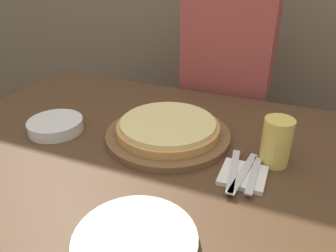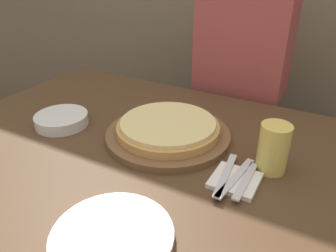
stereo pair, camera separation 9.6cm
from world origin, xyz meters
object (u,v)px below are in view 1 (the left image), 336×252
Objects in this scene: pizza_on_board at (168,131)px; diner_person at (225,95)px; dinner_plate at (135,240)px; fork at (233,170)px; dinner_knife at (243,173)px; side_bowl at (56,125)px; beer_glass at (277,140)px; spoon at (254,175)px.

diner_person reaches higher than pizza_on_board.
dinner_plate is 0.31m from fork.
fork is 0.03m from dinner_knife.
pizza_on_board reaches higher than dinner_plate.
dinner_knife is (0.15, 0.29, 0.01)m from dinner_plate.
side_bowl is at bearing -165.10° from pizza_on_board.
beer_glass is 0.65m from side_bowl.
diner_person reaches higher than beer_glass.
spoon is at bearing -110.52° from beer_glass.
spoon is 0.68m from diner_person.
diner_person is at bearing 115.09° from beer_glass.
dinner_plate is 0.93m from diner_person.
dinner_plate is at bearing -35.13° from side_bowl.
diner_person is (-0.05, 0.93, -0.07)m from dinner_plate.
dinner_knife is at bearing 0.00° from fork.
fork is at bearing 180.00° from spoon.
spoon is at bearing -71.07° from diner_person.
spoon is (0.05, 0.00, 0.00)m from fork.
spoon is at bearing -1.87° from side_bowl.
beer_glass reaches higher than dinner_plate.
fork is (0.12, 0.29, 0.01)m from dinner_plate.
side_bowl is 0.90× the size of fork.
dinner_plate reaches higher than dinner_knife.
dinner_plate is at bearing -76.42° from pizza_on_board.
dinner_knife is at bearing -24.21° from pizza_on_board.
diner_person is at bearing 84.61° from pizza_on_board.
beer_glass is 0.81× the size of spoon.
pizza_on_board is 2.89× the size of beer_glass.
spoon is (0.03, 0.00, 0.00)m from dinner_knife.
beer_glass is at bearing -64.91° from diner_person.
beer_glass is at bearing 6.66° from side_bowl.
dinner_plate is 1.43× the size of side_bowl.
pizza_on_board reaches higher than side_bowl.
fork is 0.14× the size of diner_person.
spoon is (-0.04, -0.10, -0.05)m from beer_glass.
side_bowl reaches higher than dinner_plate.
beer_glass reaches higher than dinner_knife.
fork is at bearing -26.60° from pizza_on_board.
spoon is (0.27, -0.11, -0.01)m from pizza_on_board.
dinner_plate is at bearing -87.18° from diner_person.
beer_glass is 0.69× the size of fork.
dinner_knife is at bearing -73.09° from diner_person.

